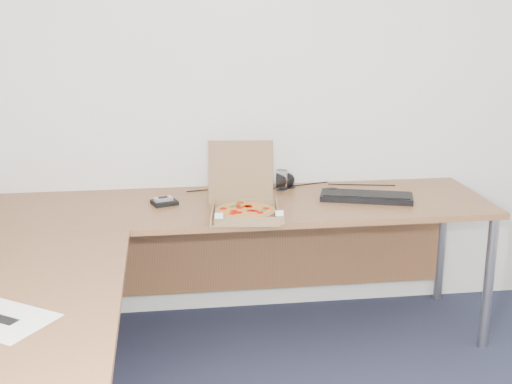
{
  "coord_description": "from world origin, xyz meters",
  "views": [
    {
      "loc": [
        -0.88,
        -1.88,
        1.72
      ],
      "look_at": [
        -0.45,
        1.28,
        0.82
      ],
      "focal_mm": 48.1,
      "sensor_mm": 36.0,
      "label": 1
    }
  ],
  "objects": [
    {
      "name": "paper_sheet",
      "position": [
        -1.43,
        0.22,
        0.73
      ],
      "size": [
        0.41,
        0.38,
        0.0
      ],
      "primitive_type": "cube",
      "rotation": [
        0.0,
        0.0,
        -0.6
      ],
      "color": "white",
      "rests_on": "desk"
    },
    {
      "name": "wallet",
      "position": [
        -0.89,
        1.43,
        0.74
      ],
      "size": [
        0.14,
        0.13,
        0.02
      ],
      "primitive_type": "cube",
      "rotation": [
        0.0,
        0.0,
        0.32
      ],
      "color": "black",
      "rests_on": "desk"
    },
    {
      "name": "drinking_glass",
      "position": [
        -0.27,
        1.62,
        0.78
      ],
      "size": [
        0.06,
        0.06,
        0.11
      ],
      "primitive_type": "cylinder",
      "color": "white",
      "rests_on": "desk"
    },
    {
      "name": "room_shell",
      "position": [
        0.0,
        0.0,
        1.25
      ],
      "size": [
        3.5,
        3.5,
        2.5
      ],
      "primitive_type": null,
      "color": "silver",
      "rests_on": "ground"
    },
    {
      "name": "phone",
      "position": [
        -0.9,
        1.43,
        0.76
      ],
      "size": [
        0.1,
        0.07,
        0.02
      ],
      "primitive_type": "cube",
      "rotation": [
        0.0,
        0.0,
        0.32
      ],
      "color": "#B2B5BA",
      "rests_on": "wallet"
    },
    {
      "name": "dome_speaker",
      "position": [
        -0.23,
        1.68,
        0.77
      ],
      "size": [
        0.1,
        0.1,
        0.08
      ],
      "primitive_type": "ellipsoid",
      "color": "black",
      "rests_on": "desk"
    },
    {
      "name": "cable_bundle",
      "position": [
        -0.22,
        1.67,
        0.73
      ],
      "size": [
        0.55,
        0.11,
        0.01
      ],
      "primitive_type": null,
      "rotation": [
        0.0,
        0.0,
        0.14
      ],
      "color": "black",
      "rests_on": "desk"
    },
    {
      "name": "desk",
      "position": [
        -0.82,
        0.97,
        0.7
      ],
      "size": [
        2.5,
        2.2,
        0.73
      ],
      "color": "brown",
      "rests_on": "ground"
    },
    {
      "name": "keyboard",
      "position": [
        0.13,
        1.37,
        0.74
      ],
      "size": [
        0.49,
        0.3,
        0.03
      ],
      "primitive_type": "cube",
      "rotation": [
        0.0,
        0.0,
        -0.31
      ],
      "color": "black",
      "rests_on": "desk"
    },
    {
      "name": "mouse",
      "position": [
        -0.02,
        1.49,
        0.75
      ],
      "size": [
        0.12,
        0.08,
        0.04
      ],
      "primitive_type": "ellipsoid",
      "rotation": [
        0.0,
        0.0,
        0.12
      ],
      "color": "black",
      "rests_on": "desk"
    },
    {
      "name": "pizza_box",
      "position": [
        -0.51,
        1.2,
        0.77
      ],
      "size": [
        0.32,
        0.37,
        0.32
      ],
      "rotation": [
        0.0,
        0.0,
        -0.13
      ],
      "color": "olive",
      "rests_on": "desk"
    }
  ]
}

